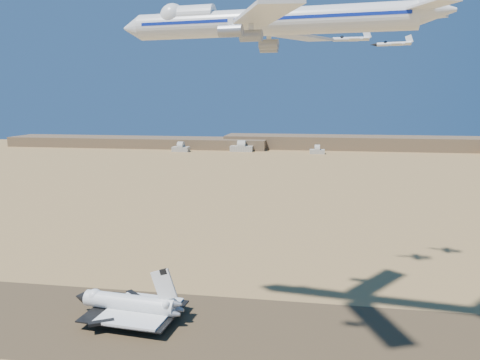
% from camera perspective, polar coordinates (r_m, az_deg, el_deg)
% --- Properties ---
extents(ground, '(1200.00, 1200.00, 0.00)m').
position_cam_1_polar(ground, '(154.61, -6.44, -17.57)').
color(ground, '#A37C48').
rests_on(ground, ground).
extents(runway, '(600.00, 50.00, 0.06)m').
position_cam_1_polar(runway, '(154.60, -6.44, -17.56)').
color(runway, brown).
rests_on(runway, ground).
extents(ridgeline, '(960.00, 90.00, 18.00)m').
position_cam_1_polar(ridgeline, '(662.62, 11.59, 4.30)').
color(ridgeline, brown).
rests_on(ridgeline, ground).
extents(hangars, '(200.50, 29.50, 30.00)m').
position_cam_1_polar(hangars, '(622.18, -0.25, 3.89)').
color(hangars, '#B6B1A1').
rests_on(hangars, ground).
extents(shuttle, '(38.26, 25.76, 18.80)m').
position_cam_1_polar(shuttle, '(161.31, -13.39, -14.57)').
color(shuttle, white).
rests_on(shuttle, runway).
extents(carrier_747, '(86.35, 66.25, 21.44)m').
position_cam_1_polar(carrier_747, '(126.97, 2.35, 18.66)').
color(carrier_747, white).
extents(crew_a, '(0.52, 0.70, 1.75)m').
position_cam_1_polar(crew_a, '(156.22, -11.51, -17.02)').
color(crew_a, orange).
rests_on(crew_a, runway).
extents(crew_b, '(0.61, 0.91, 1.74)m').
position_cam_1_polar(crew_b, '(155.29, -11.02, -17.18)').
color(crew_b, orange).
rests_on(crew_b, runway).
extents(crew_c, '(1.10, 0.89, 1.68)m').
position_cam_1_polar(crew_c, '(154.67, -11.09, -17.31)').
color(crew_c, orange).
rests_on(crew_c, runway).
extents(chase_jet_c, '(15.79, 8.41, 3.93)m').
position_cam_1_polar(chase_jet_c, '(175.06, 13.26, 16.40)').
color(chase_jet_c, white).
extents(chase_jet_d, '(15.15, 8.71, 3.84)m').
position_cam_1_polar(chase_jet_d, '(189.41, 18.15, 15.51)').
color(chase_jet_d, white).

